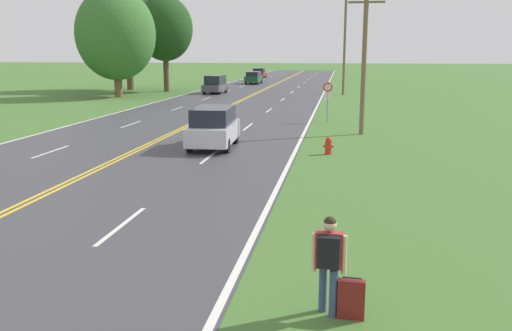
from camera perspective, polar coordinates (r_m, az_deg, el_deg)
hitchhiker_person at (r=8.77m, az=7.68°, el=-9.42°), size 0.56×0.41×1.65m
suitcase at (r=8.99m, az=9.98°, el=-13.70°), size 0.44×0.16×0.70m
fire_hydrant at (r=22.65m, az=7.63°, el=2.10°), size 0.43×0.27×0.73m
traffic_sign at (r=32.92m, az=7.56°, el=7.67°), size 0.60×0.10×2.41m
utility_pole_midground at (r=28.26m, az=11.31°, el=10.77°), size 1.80×0.24×7.17m
utility_pole_far at (r=54.63m, az=9.32°, el=12.66°), size 1.80×0.24×9.79m
tree_left_verge at (r=62.57m, az=-13.38°, el=14.56°), size 7.51×7.51×11.77m
tree_behind_sign at (r=59.12m, az=-9.58°, el=14.01°), size 5.84×5.84×9.91m
tree_mid_treeline at (r=52.68m, az=-14.55°, el=13.23°), size 7.29×7.29×9.95m
car_silver_van_nearest at (r=23.99m, az=-4.50°, el=4.07°), size 1.97×4.04×1.80m
car_dark_grey_van_approaching at (r=55.82m, az=-4.31°, el=8.53°), size 1.95×4.05×1.83m
car_dark_green_suv_mid_near at (r=72.65m, az=-0.23°, el=9.27°), size 1.76×4.82×1.60m
car_red_sedan_mid_far at (r=88.91m, az=0.34°, el=9.71°), size 1.92×3.95×1.56m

